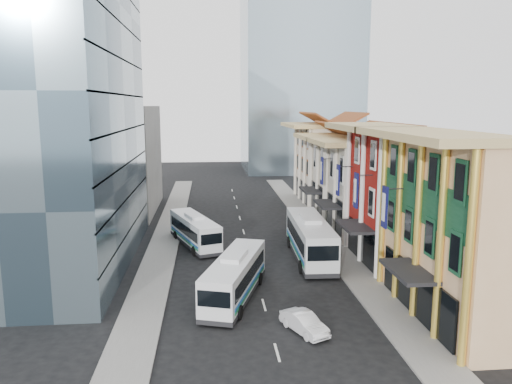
{
  "coord_description": "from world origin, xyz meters",
  "views": [
    {
      "loc": [
        -3.73,
        -25.61,
        14.13
      ],
      "look_at": [
        0.8,
        22.56,
        5.68
      ],
      "focal_mm": 35.0,
      "sensor_mm": 36.0,
      "label": 1
    }
  ],
  "objects": [
    {
      "name": "shophouse_tan",
      "position": [
        14.0,
        5.0,
        6.0
      ],
      "size": [
        8.0,
        14.0,
        12.0
      ],
      "primitive_type": "cube",
      "color": "#DDB07F",
      "rests_on": "ground"
    },
    {
      "name": "shophouse_cream_far",
      "position": [
        14.0,
        46.0,
        5.5
      ],
      "size": [
        8.0,
        12.0,
        11.0
      ],
      "primitive_type": "cube",
      "color": "beige",
      "rests_on": "ground"
    },
    {
      "name": "sidewalk_left",
      "position": [
        -8.5,
        22.0,
        0.07
      ],
      "size": [
        3.0,
        90.0,
        0.15
      ],
      "primitive_type": "cube",
      "color": "slate",
      "rests_on": "ground"
    },
    {
      "name": "shophouse_red",
      "position": [
        14.0,
        17.0,
        6.0
      ],
      "size": [
        8.0,
        10.0,
        12.0
      ],
      "primitive_type": "cube",
      "color": "maroon",
      "rests_on": "ground"
    },
    {
      "name": "bus_left_far",
      "position": [
        -5.34,
        23.92,
        1.63
      ],
      "size": [
        5.64,
        10.38,
        3.26
      ],
      "primitive_type": null,
      "rotation": [
        0.0,
        0.0,
        0.34
      ],
      "color": "white",
      "rests_on": "ground"
    },
    {
      "name": "bus_left_near",
      "position": [
        -2.0,
        9.45,
        1.73
      ],
      "size": [
        5.61,
        11.02,
        3.45
      ],
      "primitive_type": null,
      "rotation": [
        0.0,
        0.0,
        -0.3
      ],
      "color": "silver",
      "rests_on": "ground"
    },
    {
      "name": "office_tower",
      "position": [
        -17.0,
        19.0,
        15.0
      ],
      "size": [
        12.0,
        26.0,
        30.0
      ],
      "primitive_type": "cube",
      "color": "#405666",
      "rests_on": "ground"
    },
    {
      "name": "office_block_far",
      "position": [
        -16.0,
        42.0,
        7.0
      ],
      "size": [
        10.0,
        18.0,
        14.0
      ],
      "primitive_type": "cube",
      "color": "gray",
      "rests_on": "ground"
    },
    {
      "name": "bus_right",
      "position": [
        5.46,
        18.53,
        2.01
      ],
      "size": [
        3.33,
        12.65,
        4.03
      ],
      "primitive_type": null,
      "rotation": [
        0.0,
        0.0,
        -0.03
      ],
      "color": "silver",
      "rests_on": "ground"
    },
    {
      "name": "shophouse_cream_mid",
      "position": [
        14.0,
        35.5,
        5.0
      ],
      "size": [
        8.0,
        9.0,
        10.0
      ],
      "primitive_type": "cube",
      "color": "beige",
      "rests_on": "ground"
    },
    {
      "name": "shophouse_cream_near",
      "position": [
        14.0,
        26.5,
        5.0
      ],
      "size": [
        8.0,
        9.0,
        10.0
      ],
      "primitive_type": "cube",
      "color": "beige",
      "rests_on": "ground"
    },
    {
      "name": "sedan_right",
      "position": [
        2.05,
        3.43,
        0.63
      ],
      "size": [
        2.82,
        3.99,
        1.25
      ],
      "primitive_type": "imported",
      "rotation": [
        0.0,
        0.0,
        0.44
      ],
      "color": "silver",
      "rests_on": "ground"
    },
    {
      "name": "ground",
      "position": [
        0.0,
        0.0,
        0.0
      ],
      "size": [
        200.0,
        200.0,
        0.0
      ],
      "primitive_type": "plane",
      "color": "black",
      "rests_on": "ground"
    },
    {
      "name": "sidewalk_right",
      "position": [
        8.5,
        22.0,
        0.07
      ],
      "size": [
        3.0,
        90.0,
        0.15
      ],
      "primitive_type": "cube",
      "color": "slate",
      "rests_on": "ground"
    }
  ]
}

